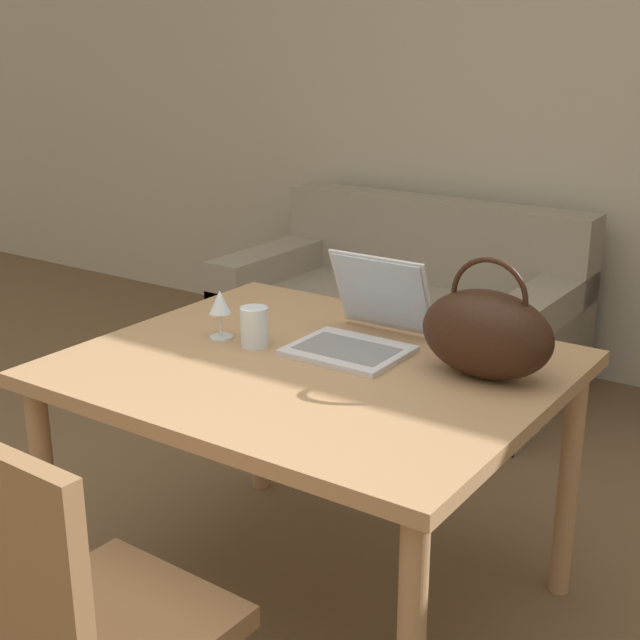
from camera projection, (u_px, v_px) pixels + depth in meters
name	position (u px, v px, depth m)	size (l,w,h in m)	color
wall_back	(613.00, 88.00, 3.92)	(10.00, 0.06, 2.70)	#BCB29E
dining_table	(314.00, 390.00, 2.39)	(1.25, 1.05, 0.75)	#A87F56
chair	(72.00, 618.00, 1.72)	(0.45, 0.45, 0.92)	olive
couch	(402.00, 321.00, 4.21)	(1.58, 0.90, 0.82)	gray
laptop	(364.00, 323.00, 2.47)	(0.31, 0.36, 0.25)	silver
drinking_glass	(254.00, 327.00, 2.46)	(0.08, 0.08, 0.11)	silver
wine_glass	(220.00, 305.00, 2.51)	(0.07, 0.07, 0.14)	silver
handbag	(487.00, 333.00, 2.23)	(0.35, 0.19, 0.31)	black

